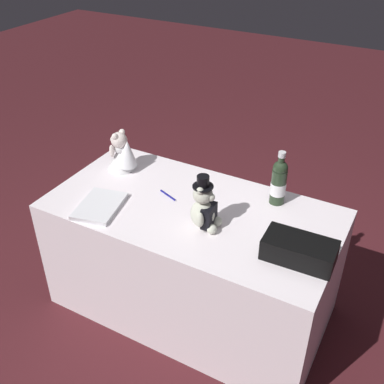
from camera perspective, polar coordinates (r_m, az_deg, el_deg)
name	(u,v)px	position (r m, az deg, el deg)	size (l,w,h in m)	color
ground_plane	(192,304)	(2.86, 0.00, -13.66)	(12.00, 12.00, 0.00)	#47191E
reception_table	(192,260)	(2.61, 0.00, -8.35)	(1.52, 0.78, 0.71)	white
teddy_bear_groom	(204,208)	(2.20, 1.55, -2.02)	(0.15, 0.16, 0.29)	beige
teddy_bear_bride	(122,153)	(2.71, -8.62, 4.76)	(0.21, 0.17, 0.24)	white
champagne_bottle	(279,182)	(2.41, 10.69, 1.28)	(0.08, 0.08, 0.30)	#253622
signing_pen	(169,196)	(2.48, -2.90, -0.46)	(0.13, 0.06, 0.01)	navy
gift_case_black	(299,250)	(2.10, 13.13, -7.00)	(0.32, 0.18, 0.10)	black
guestbook	(100,206)	(2.43, -11.34, -1.72)	(0.20, 0.28, 0.02)	white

